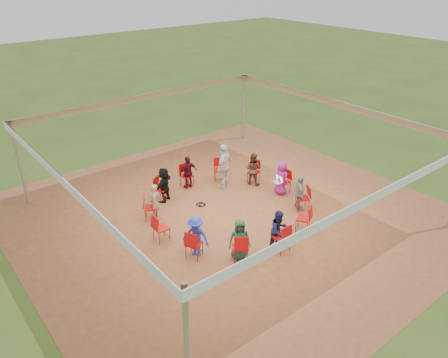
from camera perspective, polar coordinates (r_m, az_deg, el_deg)
ground at (r=14.72m, az=0.53°, el=-4.63°), size 80.00×80.00×0.00m
dirt_patch at (r=14.72m, az=0.53°, el=-4.61°), size 13.00×13.00×0.00m
tent at (r=13.64m, az=0.58°, el=3.91°), size 10.33×10.33×3.00m
chair_0 at (r=15.99m, az=7.78°, el=-0.35°), size 0.45×0.43×0.90m
chair_1 at (r=16.60m, az=3.89°, el=0.92°), size 0.59×0.58×0.90m
chair_2 at (r=16.73m, az=-0.61°, el=1.19°), size 0.59×0.59×0.90m
chair_3 at (r=16.34m, az=-4.90°, el=0.44°), size 0.43×0.45×0.90m
chair_4 at (r=15.51m, az=-8.17°, el=-1.26°), size 0.58×0.59×0.90m
chair_5 at (r=14.42m, az=-9.55°, el=-3.69°), size 0.59×0.59×0.90m
chair_6 at (r=13.32m, az=-8.21°, el=-6.37°), size 0.45×0.43×0.90m
chair_7 at (r=12.54m, az=-3.94°, el=-8.44°), size 0.59×0.58×0.90m
chair_8 at (r=12.38m, az=2.11°, el=-8.94°), size 0.59×0.59×0.90m
chair_9 at (r=12.88m, az=7.52°, el=-7.58°), size 0.43×0.45×0.90m
chair_10 at (r=13.87m, az=10.34°, el=-5.10°), size 0.58×0.59×0.90m
chair_11 at (r=15.00m, az=10.22°, el=-2.47°), size 0.59×0.59×0.90m
person_seated_0 at (r=15.83m, az=7.51°, el=0.14°), size 0.36×0.63×1.26m
person_seated_1 at (r=16.42m, az=3.77°, el=1.35°), size 0.60×0.71×1.26m
person_seated_2 at (r=16.17m, az=-4.70°, el=0.89°), size 0.75×0.40×1.26m
person_seated_3 at (r=15.37m, az=-7.83°, el=-0.73°), size 1.24×0.94×1.26m
person_seated_4 at (r=14.32m, az=-9.12°, el=-3.02°), size 0.50×0.55×1.26m
person_seated_5 at (r=12.53m, az=-3.72°, el=-7.45°), size 0.75×0.91×1.26m
person_seated_6 at (r=12.36m, az=2.04°, el=-7.91°), size 0.71×0.62×1.26m
person_seated_7 at (r=12.85m, az=7.19°, el=-6.65°), size 0.62×0.37×1.26m
person_seated_8 at (r=14.88m, az=9.83°, el=-1.86°), size 0.71×0.83×1.26m
standing_person at (r=16.06m, az=0.04°, el=1.72°), size 1.14×0.91×1.73m
cable_coil at (r=15.27m, az=-3.01°, el=-3.35°), size 0.35×0.35×0.03m
laptop at (r=15.74m, az=7.09°, el=-0.11°), size 0.29×0.36×0.24m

